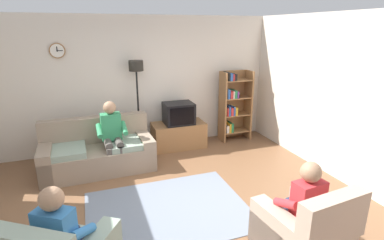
{
  "coord_description": "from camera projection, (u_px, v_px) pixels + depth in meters",
  "views": [
    {
      "loc": [
        -1.04,
        -3.5,
        2.44
      ],
      "look_at": [
        0.44,
        0.66,
        1.09
      ],
      "focal_mm": 28.05,
      "sensor_mm": 36.0,
      "label": 1
    }
  ],
  "objects": [
    {
      "name": "person_in_right_armchair",
      "position": [
        301.0,
        202.0,
        3.31
      ],
      "size": [
        0.54,
        0.56,
        1.12
      ],
      "color": "red",
      "rests_on": "ground_plane"
    },
    {
      "name": "tv",
      "position": [
        179.0,
        113.0,
        6.21
      ],
      "size": [
        0.6,
        0.49,
        0.44
      ],
      "color": "black",
      "rests_on": "tv_stand"
    },
    {
      "name": "armchair_near_bookshelf",
      "position": [
        304.0,
        231.0,
        3.32
      ],
      "size": [
        0.89,
        0.96,
        0.9
      ],
      "color": "tan",
      "rests_on": "ground_plane"
    },
    {
      "name": "ground_plane",
      "position": [
        178.0,
        210.0,
        4.2
      ],
      "size": [
        12.0,
        12.0,
        0.0
      ],
      "primitive_type": "plane",
      "color": "brown"
    },
    {
      "name": "couch",
      "position": [
        98.0,
        153.0,
        5.34
      ],
      "size": [
        1.93,
        0.94,
        0.9
      ],
      "color": "gray",
      "rests_on": "ground_plane"
    },
    {
      "name": "person_on_couch",
      "position": [
        112.0,
        133.0,
        5.21
      ],
      "size": [
        0.52,
        0.54,
        1.24
      ],
      "color": "#338C59",
      "rests_on": "ground_plane"
    },
    {
      "name": "bookshelf",
      "position": [
        233.0,
        105.0,
        6.7
      ],
      "size": [
        0.68,
        0.36,
        1.55
      ],
      "color": "olive",
      "rests_on": "ground_plane"
    },
    {
      "name": "person_in_left_armchair",
      "position": [
        63.0,
        232.0,
        2.83
      ],
      "size": [
        0.61,
        0.64,
        1.12
      ],
      "color": "#3372B2",
      "rests_on": "ground_plane"
    },
    {
      "name": "right_wall",
      "position": [
        351.0,
        101.0,
        4.72
      ],
      "size": [
        0.12,
        5.8,
        2.7
      ],
      "primitive_type": "cube",
      "color": "silver",
      "rests_on": "ground_plane"
    },
    {
      "name": "area_rug",
      "position": [
        168.0,
        210.0,
        4.2
      ],
      "size": [
        2.2,
        1.7,
        0.01
      ],
      "primitive_type": "cube",
      "color": "slate",
      "rests_on": "ground_plane"
    },
    {
      "name": "tv_stand",
      "position": [
        179.0,
        135.0,
        6.37
      ],
      "size": [
        1.1,
        0.56,
        0.53
      ],
      "color": "olive",
      "rests_on": "ground_plane"
    },
    {
      "name": "back_wall_assembly",
      "position": [
        139.0,
        83.0,
        6.2
      ],
      "size": [
        6.2,
        0.17,
        2.7
      ],
      "color": "silver",
      "rests_on": "ground_plane"
    },
    {
      "name": "floor_lamp",
      "position": [
        137.0,
        81.0,
        5.86
      ],
      "size": [
        0.28,
        0.28,
        1.85
      ],
      "color": "black",
      "rests_on": "ground_plane"
    }
  ]
}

